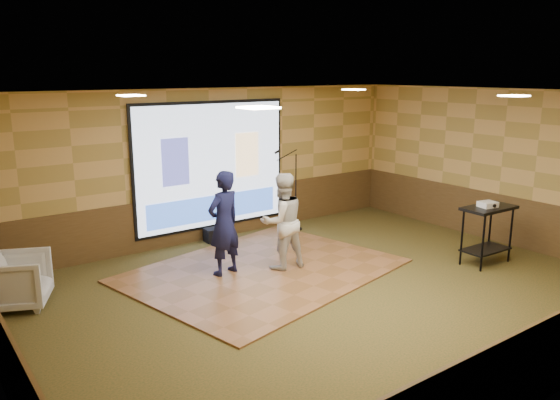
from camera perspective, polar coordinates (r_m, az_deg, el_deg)
ground at (r=8.54m, az=4.67°, el=-9.55°), size 9.00×9.00×0.00m
room_shell at (r=7.96m, az=4.95°, el=4.47°), size 9.04×7.04×3.02m
wainscot_back at (r=11.11m, az=-7.05°, el=-1.58°), size 9.00×0.04×0.95m
wainscot_front at (r=6.39m, az=26.24°, el=-14.54°), size 9.00×0.04×0.95m
wainscot_left at (r=6.62m, az=-27.18°, el=-13.66°), size 0.04×7.00×0.95m
wainscot_right at (r=11.68m, az=21.65°, el=-1.71°), size 0.04×7.00×0.95m
projector_screen at (r=10.86m, az=-7.09°, el=3.47°), size 3.32×0.06×2.52m
downlight_nw at (r=8.29m, az=-15.31°, el=10.49°), size 0.32×0.32×0.02m
downlight_ne at (r=10.69m, az=7.70°, el=11.36°), size 0.32×0.32×0.02m
downlight_sw at (r=5.35m, az=-2.29°, el=9.63°), size 0.32×0.32×0.02m
downlight_se at (r=8.61m, az=23.25°, el=9.98°), size 0.32×0.32×0.02m
dance_floor at (r=9.34m, az=-1.75°, el=-7.35°), size 4.89×4.11×0.03m
player_left at (r=8.94m, az=-5.88°, el=-2.42°), size 0.71×0.54×1.74m
player_right at (r=9.18m, az=0.23°, el=-2.23°), size 0.85×0.70×1.64m
av_table at (r=10.17m, az=20.88°, el=-2.27°), size 0.98×0.52×1.03m
projector at (r=10.04m, az=20.88°, el=-0.43°), size 0.33×0.29×0.09m
mic_stand at (r=11.59m, az=1.43°, el=-0.77°), size 0.69×0.28×1.76m
banquet_chair at (r=8.74m, az=-25.76°, el=-7.62°), size 1.12×1.10×0.78m
duffel_bag at (r=10.98m, az=-6.73°, el=-3.60°), size 0.45×0.32×0.27m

